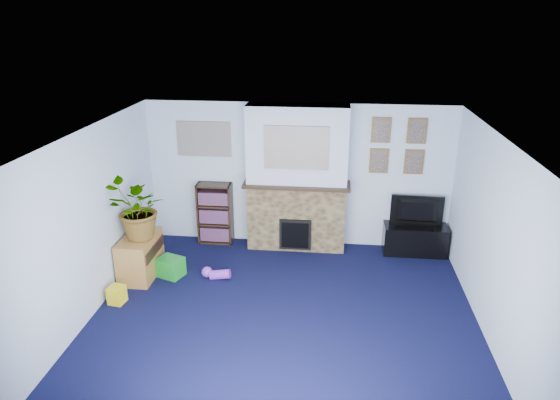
# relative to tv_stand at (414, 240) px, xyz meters

# --- Properties ---
(floor) EXTENTS (5.00, 4.50, 0.01)m
(floor) POSITION_rel_tv_stand_xyz_m (-1.95, -2.03, -0.23)
(floor) COLOR black
(floor) RESTS_ON ground
(ceiling) EXTENTS (5.00, 4.50, 0.01)m
(ceiling) POSITION_rel_tv_stand_xyz_m (-1.95, -2.03, 2.17)
(ceiling) COLOR white
(ceiling) RESTS_ON wall_back
(wall_back) EXTENTS (5.00, 0.04, 2.40)m
(wall_back) POSITION_rel_tv_stand_xyz_m (-1.95, 0.22, 0.97)
(wall_back) COLOR silver
(wall_back) RESTS_ON ground
(wall_front) EXTENTS (5.00, 0.04, 2.40)m
(wall_front) POSITION_rel_tv_stand_xyz_m (-1.95, -4.28, 0.97)
(wall_front) COLOR silver
(wall_front) RESTS_ON ground
(wall_left) EXTENTS (0.04, 4.50, 2.40)m
(wall_left) POSITION_rel_tv_stand_xyz_m (-4.45, -2.03, 0.97)
(wall_left) COLOR silver
(wall_left) RESTS_ON ground
(wall_right) EXTENTS (0.04, 4.50, 2.40)m
(wall_right) POSITION_rel_tv_stand_xyz_m (0.55, -2.03, 0.97)
(wall_right) COLOR silver
(wall_right) RESTS_ON ground
(chimney_breast) EXTENTS (1.72, 0.50, 2.40)m
(chimney_breast) POSITION_rel_tv_stand_xyz_m (-1.95, 0.02, 0.96)
(chimney_breast) COLOR brown
(chimney_breast) RESTS_ON ground
(collage_main) EXTENTS (1.00, 0.03, 0.68)m
(collage_main) POSITION_rel_tv_stand_xyz_m (-1.95, -0.19, 1.55)
(collage_main) COLOR gray
(collage_main) RESTS_ON chimney_breast
(collage_left) EXTENTS (0.90, 0.03, 0.58)m
(collage_left) POSITION_rel_tv_stand_xyz_m (-3.50, 0.21, 1.55)
(collage_left) COLOR gray
(collage_left) RESTS_ON wall_back
(portrait_tl) EXTENTS (0.30, 0.03, 0.40)m
(portrait_tl) POSITION_rel_tv_stand_xyz_m (-0.65, 0.20, 1.77)
(portrait_tl) COLOR brown
(portrait_tl) RESTS_ON wall_back
(portrait_tr) EXTENTS (0.30, 0.03, 0.40)m
(portrait_tr) POSITION_rel_tv_stand_xyz_m (-0.10, 0.20, 1.77)
(portrait_tr) COLOR brown
(portrait_tr) RESTS_ON wall_back
(portrait_bl) EXTENTS (0.30, 0.03, 0.40)m
(portrait_bl) POSITION_rel_tv_stand_xyz_m (-0.65, 0.20, 1.27)
(portrait_bl) COLOR brown
(portrait_bl) RESTS_ON wall_back
(portrait_br) EXTENTS (0.30, 0.03, 0.40)m
(portrait_br) POSITION_rel_tv_stand_xyz_m (-0.10, 0.20, 1.27)
(portrait_br) COLOR brown
(portrait_br) RESTS_ON wall_back
(tv_stand) EXTENTS (1.01, 0.43, 0.48)m
(tv_stand) POSITION_rel_tv_stand_xyz_m (0.00, 0.00, 0.00)
(tv_stand) COLOR black
(tv_stand) RESTS_ON ground
(television) EXTENTS (0.84, 0.15, 0.48)m
(television) POSITION_rel_tv_stand_xyz_m (-0.00, 0.02, 0.50)
(television) COLOR black
(television) RESTS_ON tv_stand
(bookshelf) EXTENTS (0.58, 0.28, 1.05)m
(bookshelf) POSITION_rel_tv_stand_xyz_m (-3.34, 0.08, 0.28)
(bookshelf) COLOR black
(bookshelf) RESTS_ON ground
(sideboard) EXTENTS (0.45, 0.82, 0.64)m
(sideboard) POSITION_rel_tv_stand_xyz_m (-4.19, -1.21, 0.12)
(sideboard) COLOR #A27034
(sideboard) RESTS_ON ground
(potted_plant) EXTENTS (0.91, 0.98, 0.91)m
(potted_plant) POSITION_rel_tv_stand_xyz_m (-4.14, -1.26, 0.86)
(potted_plant) COLOR #26661E
(potted_plant) RESTS_ON sideboard
(mantel_clock) EXTENTS (0.11, 0.06, 0.15)m
(mantel_clock) POSITION_rel_tv_stand_xyz_m (-1.96, -0.03, 1.00)
(mantel_clock) COLOR gold
(mantel_clock) RESTS_ON chimney_breast
(mantel_candle) EXTENTS (0.05, 0.05, 0.17)m
(mantel_candle) POSITION_rel_tv_stand_xyz_m (-1.59, -0.03, 1.01)
(mantel_candle) COLOR #B2BFC6
(mantel_candle) RESTS_ON chimney_breast
(mantel_teddy) EXTENTS (0.12, 0.12, 0.12)m
(mantel_teddy) POSITION_rel_tv_stand_xyz_m (-2.57, -0.03, 0.99)
(mantel_teddy) COLOR gray
(mantel_teddy) RESTS_ON chimney_breast
(mantel_can) EXTENTS (0.06, 0.06, 0.11)m
(mantel_can) POSITION_rel_tv_stand_xyz_m (-1.23, -0.03, 0.99)
(mantel_can) COLOR yellow
(mantel_can) RESTS_ON chimney_breast
(green_crate) EXTENTS (0.44, 0.40, 0.29)m
(green_crate) POSITION_rel_tv_stand_xyz_m (-3.75, -1.18, -0.08)
(green_crate) COLOR #198C26
(green_crate) RESTS_ON ground
(toy_ball) EXTENTS (0.16, 0.16, 0.16)m
(toy_ball) POSITION_rel_tv_stand_xyz_m (-3.20, -1.16, -0.14)
(toy_ball) COLOR purple
(toy_ball) RESTS_ON ground
(toy_block) EXTENTS (0.23, 0.23, 0.25)m
(toy_block) POSITION_rel_tv_stand_xyz_m (-4.25, -1.98, -0.11)
(toy_block) COLOR yellow
(toy_block) RESTS_ON ground
(toy_tube) EXTENTS (0.32, 0.14, 0.18)m
(toy_tube) POSITION_rel_tv_stand_xyz_m (-2.99, -1.19, -0.15)
(toy_tube) COLOR purple
(toy_tube) RESTS_ON ground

